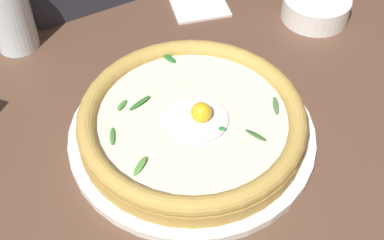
{
  "coord_description": "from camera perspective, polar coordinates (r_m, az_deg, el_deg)",
  "views": [
    {
      "loc": [
        0.4,
        -0.23,
        0.52
      ],
      "look_at": [
        0.04,
        0.02,
        0.03
      ],
      "focal_mm": 48.88,
      "sensor_mm": 36.0,
      "label": 1
    }
  ],
  "objects": [
    {
      "name": "pizza_plate",
      "position": [
        0.67,
        -0.0,
        -1.48
      ],
      "size": [
        0.32,
        0.32,
        0.01
      ],
      "primitive_type": "cylinder",
      "color": "white",
      "rests_on": "ground"
    },
    {
      "name": "drinking_glass",
      "position": [
        0.83,
        -19.03,
        10.11
      ],
      "size": [
        0.06,
        0.06,
        0.1
      ],
      "color": "silver",
      "rests_on": "ground"
    },
    {
      "name": "pizza",
      "position": [
        0.66,
        0.01,
        -0.05
      ],
      "size": [
        0.29,
        0.29,
        0.05
      ],
      "color": "#BE9443",
      "rests_on": "pizza_plate"
    },
    {
      "name": "side_bowl",
      "position": [
        0.88,
        13.35,
        11.85
      ],
      "size": [
        0.11,
        0.11,
        0.04
      ],
      "primitive_type": "cylinder",
      "color": "white",
      "rests_on": "ground"
    },
    {
      "name": "ground_plane",
      "position": [
        0.71,
        -2.81,
        -1.24
      ],
      "size": [
        2.4,
        2.4,
        0.03
      ],
      "primitive_type": "cube",
      "color": "brown",
      "rests_on": "ground"
    }
  ]
}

